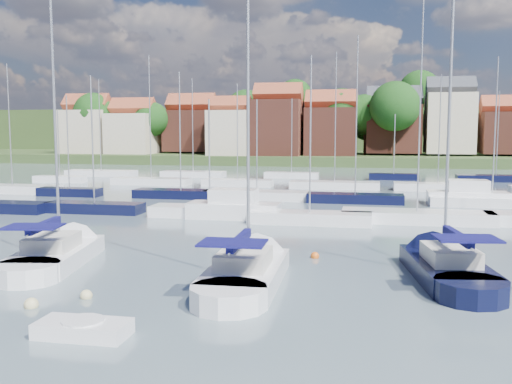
# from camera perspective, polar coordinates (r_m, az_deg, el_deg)

# --- Properties ---
(ground) EXTENTS (260.00, 260.00, 0.00)m
(ground) POSITION_cam_1_polar(r_m,az_deg,el_deg) (62.38, 6.90, -0.01)
(ground) COLOR #44535C
(ground) RESTS_ON ground
(sailboat_left) EXTENTS (4.80, 11.26, 14.87)m
(sailboat_left) POSITION_cam_1_polar(r_m,az_deg,el_deg) (31.61, -18.54, -5.67)
(sailboat_left) COLOR white
(sailboat_left) RESTS_ON ground
(sailboat_centre) EXTENTS (3.34, 11.41, 15.39)m
(sailboat_centre) POSITION_cam_1_polar(r_m,az_deg,el_deg) (26.50, -0.45, -7.61)
(sailboat_centre) COLOR white
(sailboat_centre) RESTS_ON ground
(sailboat_navy) EXTENTS (4.45, 11.32, 15.29)m
(sailboat_navy) POSITION_cam_1_polar(r_m,az_deg,el_deg) (28.63, 17.86, -6.86)
(sailboat_navy) COLOR black
(sailboat_navy) RESTS_ON ground
(tender) EXTENTS (3.02, 1.42, 0.65)m
(tender) POSITION_cam_1_polar(r_m,az_deg,el_deg) (19.85, -16.91, -12.97)
(tender) COLOR white
(tender) RESTS_ON ground
(buoy_b) EXTENTS (0.55, 0.55, 0.55)m
(buoy_b) POSITION_cam_1_polar(r_m,az_deg,el_deg) (23.60, -21.55, -10.68)
(buoy_b) COLOR beige
(buoy_b) RESTS_ON ground
(buoy_c) EXTENTS (0.49, 0.49, 0.49)m
(buoy_c) POSITION_cam_1_polar(r_m,az_deg,el_deg) (24.12, -16.60, -10.14)
(buoy_c) COLOR beige
(buoy_c) RESTS_ON ground
(buoy_d) EXTENTS (0.53, 0.53, 0.53)m
(buoy_d) POSITION_cam_1_polar(r_m,az_deg,el_deg) (21.75, -2.84, -11.69)
(buoy_d) COLOR #D85914
(buoy_d) RESTS_ON ground
(buoy_e) EXTENTS (0.45, 0.45, 0.45)m
(buoy_e) POSITION_cam_1_polar(r_m,az_deg,el_deg) (30.30, 5.91, -6.58)
(buoy_e) COLOR #D85914
(buoy_e) RESTS_ON ground
(marina_field) EXTENTS (79.62, 41.41, 15.93)m
(marina_field) POSITION_cam_1_polar(r_m,az_deg,el_deg) (57.39, 8.41, -0.13)
(marina_field) COLOR white
(marina_field) RESTS_ON ground
(far_shore_town) EXTENTS (212.46, 90.00, 22.27)m
(far_shore_town) POSITION_cam_1_polar(r_m,az_deg,el_deg) (154.53, 10.54, 5.30)
(far_shore_town) COLOR #354B25
(far_shore_town) RESTS_ON ground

